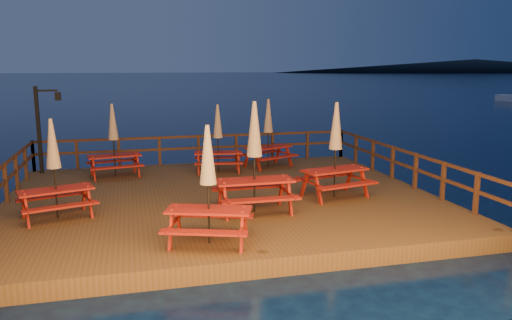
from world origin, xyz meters
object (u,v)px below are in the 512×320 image
object	(u,v)px
picnic_table_0	(113,139)
picnic_table_1	(208,183)
picnic_table_2	(218,137)
lamp_post	(43,122)

from	to	relation	value
picnic_table_0	picnic_table_1	size ratio (longest dim) A/B	0.97
picnic_table_0	picnic_table_2	size ratio (longest dim) A/B	1.03
picnic_table_1	picnic_table_2	size ratio (longest dim) A/B	1.06
lamp_post	picnic_table_2	size ratio (longest dim) A/B	1.26
picnic_table_0	picnic_table_2	xyz separation A→B (m)	(3.51, -0.14, -0.04)
lamp_post	picnic_table_1	distance (m)	9.51
lamp_post	picnic_table_0	xyz separation A→B (m)	(2.35, -1.24, -0.52)
picnic_table_0	picnic_table_2	distance (m)	3.51
lamp_post	picnic_table_2	distance (m)	6.04
picnic_table_0	picnic_table_2	world-z (taller)	picnic_table_0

